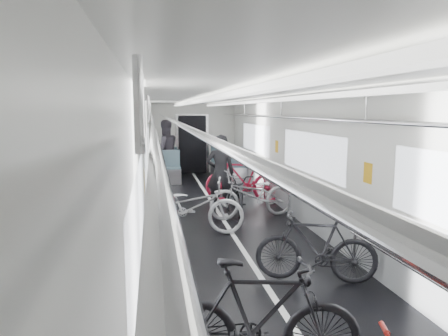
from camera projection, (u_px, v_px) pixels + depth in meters
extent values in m
cube|color=black|center=(231.00, 232.00, 7.22)|extent=(3.00, 14.00, 0.01)
cube|color=white|center=(231.00, 98.00, 6.88)|extent=(3.00, 14.00, 0.02)
cube|color=silver|center=(145.00, 169.00, 6.79)|extent=(0.02, 14.00, 2.40)
cube|color=silver|center=(311.00, 164.00, 7.31)|extent=(0.02, 14.00, 2.40)
cube|color=silver|center=(192.00, 139.00, 13.87)|extent=(3.00, 0.02, 2.40)
cube|color=white|center=(231.00, 232.00, 7.22)|extent=(0.08, 13.80, 0.01)
cube|color=gray|center=(148.00, 211.00, 6.90)|extent=(0.01, 13.90, 0.90)
cube|color=gray|center=(309.00, 204.00, 7.42)|extent=(0.01, 13.90, 0.90)
cube|color=white|center=(146.00, 157.00, 6.77)|extent=(0.01, 10.80, 0.75)
cube|color=white|center=(310.00, 154.00, 7.28)|extent=(0.01, 10.80, 0.75)
cube|color=white|center=(200.00, 101.00, 6.79)|extent=(0.14, 13.40, 0.05)
cube|color=white|center=(262.00, 101.00, 6.98)|extent=(0.14, 13.40, 0.05)
cube|color=black|center=(192.00, 145.00, 13.84)|extent=(0.95, 0.10, 2.00)
imported|color=black|center=(260.00, 317.00, 3.28)|extent=(1.72, 0.81, 1.00)
imported|color=silver|center=(191.00, 206.00, 7.07)|extent=(1.98, 1.02, 0.99)
imported|color=black|center=(316.00, 247.00, 5.07)|extent=(1.60, 0.92, 0.92)
imported|color=#98989C|center=(253.00, 195.00, 8.10)|extent=(1.93, 0.96, 0.97)
imported|color=#A4142C|center=(244.00, 179.00, 9.49)|extent=(1.93, 1.08, 1.12)
imported|color=black|center=(237.00, 192.00, 8.66)|extent=(0.70, 1.66, 0.85)
imported|color=black|center=(220.00, 173.00, 8.64)|extent=(0.66, 0.48, 1.67)
imported|color=#302C34|center=(165.00, 150.00, 12.39)|extent=(1.10, 0.97, 1.89)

